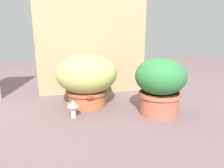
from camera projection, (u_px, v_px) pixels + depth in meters
The scene contains 7 objects.
ground_plane at pixel (98, 111), 1.45m from camera, with size 6.00×6.00×0.00m, color #6D5659.
cardboard_backdrop at pixel (92, 47), 1.79m from camera, with size 0.96×0.03×0.84m, color tan.
grass_planter at pixel (87, 78), 1.52m from camera, with size 0.45×0.45×0.39m.
leafy_planter at pixel (160, 84), 1.36m from camera, with size 0.34×0.34×0.39m.
cat at pixel (97, 89), 1.57m from camera, with size 0.39×0.20×0.32m.
mushroom_ornament_pink at pixel (73, 106), 1.32m from camera, with size 0.08×0.08×0.12m.
mushroom_ornament_red at pixel (90, 96), 1.43m from camera, with size 0.09×0.09×0.15m.
Camera 1 is at (-0.17, -1.35, 0.55)m, focal length 32.65 mm.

